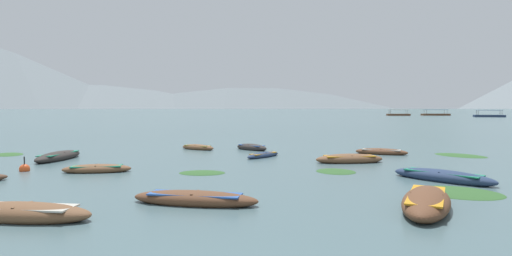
{
  "coord_description": "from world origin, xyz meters",
  "views": [
    {
      "loc": [
        1.5,
        -4.51,
        3.23
      ],
      "look_at": [
        -3.84,
        59.11,
        0.01
      ],
      "focal_mm": 28.78,
      "sensor_mm": 36.0,
      "label": 1
    }
  ],
  "objects_px": {
    "rowboat_4": "(443,177)",
    "rowboat_11": "(349,159)",
    "rowboat_8": "(195,199)",
    "rowboat_10": "(252,147)",
    "ferry_0": "(435,114)",
    "rowboat_3": "(263,155)",
    "rowboat_7": "(198,147)",
    "ferry_1": "(489,116)",
    "rowboat_0": "(23,213)",
    "rowboat_9": "(59,156)",
    "rowboat_2": "(426,202)",
    "mooring_buoy": "(25,169)",
    "rowboat_5": "(97,169)",
    "ferry_2": "(398,114)",
    "rowboat_6": "(381,152)"
  },
  "relations": [
    {
      "from": "ferry_0",
      "to": "rowboat_9",
      "type": "bearing_deg",
      "value": -116.45
    },
    {
      "from": "rowboat_3",
      "to": "rowboat_8",
      "type": "height_order",
      "value": "rowboat_8"
    },
    {
      "from": "rowboat_11",
      "to": "ferry_0",
      "type": "relative_size",
      "value": 0.41
    },
    {
      "from": "rowboat_2",
      "to": "rowboat_8",
      "type": "height_order",
      "value": "rowboat_2"
    },
    {
      "from": "rowboat_9",
      "to": "rowboat_10",
      "type": "xyz_separation_m",
      "value": [
        11.34,
        6.84,
        -0.02
      ]
    },
    {
      "from": "rowboat_2",
      "to": "rowboat_5",
      "type": "bearing_deg",
      "value": 155.41
    },
    {
      "from": "rowboat_5",
      "to": "ferry_0",
      "type": "xyz_separation_m",
      "value": [
        67.25,
        148.97,
        0.29
      ]
    },
    {
      "from": "rowboat_7",
      "to": "ferry_1",
      "type": "relative_size",
      "value": 0.32
    },
    {
      "from": "ferry_0",
      "to": "ferry_2",
      "type": "xyz_separation_m",
      "value": [
        -15.54,
        -4.32,
        0.0
      ]
    },
    {
      "from": "rowboat_7",
      "to": "ferry_0",
      "type": "bearing_deg",
      "value": 64.84
    },
    {
      "from": "rowboat_3",
      "to": "rowboat_9",
      "type": "xyz_separation_m",
      "value": [
        -12.53,
        -2.34,
        0.07
      ]
    },
    {
      "from": "rowboat_8",
      "to": "ferry_0",
      "type": "distance_m",
      "value": 166.72
    },
    {
      "from": "rowboat_0",
      "to": "ferry_0",
      "type": "bearing_deg",
      "value": 67.48
    },
    {
      "from": "rowboat_0",
      "to": "rowboat_7",
      "type": "distance_m",
      "value": 19.81
    },
    {
      "from": "rowboat_3",
      "to": "rowboat_8",
      "type": "xyz_separation_m",
      "value": [
        -1.42,
        -13.08,
        0.04
      ]
    },
    {
      "from": "rowboat_2",
      "to": "ferry_1",
      "type": "bearing_deg",
      "value": 64.48
    },
    {
      "from": "rowboat_7",
      "to": "ferry_2",
      "type": "relative_size",
      "value": 0.36
    },
    {
      "from": "rowboat_11",
      "to": "rowboat_6",
      "type": "bearing_deg",
      "value": 58.15
    },
    {
      "from": "rowboat_7",
      "to": "rowboat_9",
      "type": "height_order",
      "value": "rowboat_9"
    },
    {
      "from": "rowboat_7",
      "to": "rowboat_8",
      "type": "distance_m",
      "value": 17.96
    },
    {
      "from": "rowboat_8",
      "to": "rowboat_10",
      "type": "height_order",
      "value": "rowboat_10"
    },
    {
      "from": "rowboat_8",
      "to": "rowboat_10",
      "type": "xyz_separation_m",
      "value": [
        0.23,
        17.59,
        0.01
      ]
    },
    {
      "from": "rowboat_7",
      "to": "rowboat_8",
      "type": "bearing_deg",
      "value": -77.39
    },
    {
      "from": "ferry_1",
      "to": "ferry_2",
      "type": "relative_size",
      "value": 1.13
    },
    {
      "from": "rowboat_7",
      "to": "ferry_1",
      "type": "bearing_deg",
      "value": 56.83
    },
    {
      "from": "rowboat_6",
      "to": "rowboat_8",
      "type": "xyz_separation_m",
      "value": [
        -9.45,
        -15.47,
        0.02
      ]
    },
    {
      "from": "rowboat_6",
      "to": "rowboat_9",
      "type": "distance_m",
      "value": 21.1
    },
    {
      "from": "rowboat_0",
      "to": "rowboat_6",
      "type": "distance_m",
      "value": 22.59
    },
    {
      "from": "rowboat_2",
      "to": "rowboat_9",
      "type": "xyz_separation_m",
      "value": [
        -18.59,
        10.85,
        -0.03
      ]
    },
    {
      "from": "rowboat_2",
      "to": "rowboat_10",
      "type": "height_order",
      "value": "rowboat_2"
    },
    {
      "from": "rowboat_9",
      "to": "rowboat_11",
      "type": "distance_m",
      "value": 17.75
    },
    {
      "from": "rowboat_3",
      "to": "rowboat_0",
      "type": "bearing_deg",
      "value": -111.16
    },
    {
      "from": "rowboat_6",
      "to": "ferry_1",
      "type": "relative_size",
      "value": 0.38
    },
    {
      "from": "rowboat_5",
      "to": "mooring_buoy",
      "type": "distance_m",
      "value": 3.79
    },
    {
      "from": "rowboat_3",
      "to": "ferry_1",
      "type": "xyz_separation_m",
      "value": [
        68.12,
        116.84,
        0.31
      ]
    },
    {
      "from": "rowboat_0",
      "to": "mooring_buoy",
      "type": "xyz_separation_m",
      "value": [
        -5.74,
        8.52,
        -0.09
      ]
    },
    {
      "from": "ferry_1",
      "to": "rowboat_3",
      "type": "bearing_deg",
      "value": -120.24
    },
    {
      "from": "rowboat_2",
      "to": "rowboat_11",
      "type": "distance_m",
      "value": 11.09
    },
    {
      "from": "rowboat_8",
      "to": "ferry_0",
      "type": "xyz_separation_m",
      "value": [
        60.78,
        155.24,
        0.27
      ]
    },
    {
      "from": "rowboat_6",
      "to": "ferry_0",
      "type": "xyz_separation_m",
      "value": [
        51.33,
        139.77,
        0.29
      ]
    },
    {
      "from": "rowboat_4",
      "to": "rowboat_11",
      "type": "relative_size",
      "value": 0.97
    },
    {
      "from": "rowboat_4",
      "to": "rowboat_10",
      "type": "xyz_separation_m",
      "value": [
        -9.63,
        12.41,
        -0.01
      ]
    },
    {
      "from": "rowboat_6",
      "to": "rowboat_7",
      "type": "distance_m",
      "value": 13.52
    },
    {
      "from": "rowboat_4",
      "to": "rowboat_5",
      "type": "xyz_separation_m",
      "value": [
        -16.33,
        1.09,
        -0.03
      ]
    },
    {
      "from": "rowboat_4",
      "to": "rowboat_11",
      "type": "bearing_deg",
      "value": 119.2
    },
    {
      "from": "rowboat_11",
      "to": "ferry_1",
      "type": "distance_m",
      "value": 134.57
    },
    {
      "from": "rowboat_10",
      "to": "rowboat_11",
      "type": "height_order",
      "value": "rowboat_11"
    },
    {
      "from": "ferry_0",
      "to": "rowboat_4",
      "type": "bearing_deg",
      "value": -108.74
    },
    {
      "from": "rowboat_9",
      "to": "ferry_1",
      "type": "bearing_deg",
      "value": 55.91
    },
    {
      "from": "rowboat_5",
      "to": "ferry_2",
      "type": "xyz_separation_m",
      "value": [
        51.71,
        144.65,
        0.29
      ]
    }
  ]
}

